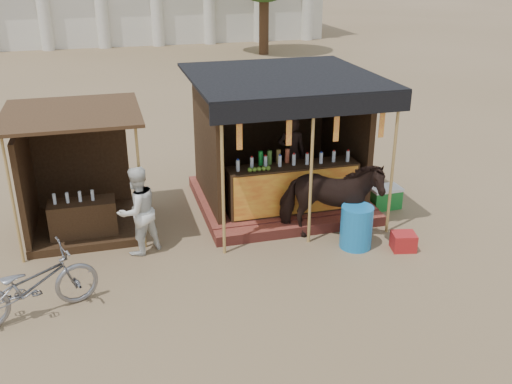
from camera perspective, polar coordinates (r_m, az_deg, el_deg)
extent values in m
plane|color=#846B4C|center=(9.15, 2.68, -10.16)|extent=(120.00, 120.00, 0.00)
cube|color=brown|center=(12.32, 2.16, -0.44)|extent=(3.40, 2.80, 0.22)
cube|color=brown|center=(10.99, 4.56, -3.58)|extent=(3.40, 0.35, 0.20)
cube|color=#362313|center=(11.26, 3.64, 0.44)|extent=(2.60, 0.55, 0.95)
cube|color=#C24116|center=(11.01, 4.11, -0.11)|extent=(2.50, 0.02, 0.88)
cube|color=#362313|center=(12.99, 0.59, 7.19)|extent=(3.00, 0.12, 2.50)
cube|color=#362313|center=(11.50, -4.92, 5.00)|extent=(0.12, 2.50, 2.50)
cube|color=#362313|center=(12.36, 8.94, 6.09)|extent=(0.12, 2.50, 2.50)
cube|color=black|center=(11.34, 2.66, 11.50)|extent=(3.60, 3.60, 0.06)
cube|color=black|center=(9.75, 5.87, 8.41)|extent=(3.60, 0.06, 0.36)
cylinder|color=tan|center=(9.71, -3.34, 1.02)|extent=(0.06, 0.06, 2.75)
cylinder|color=tan|center=(10.14, 5.54, 1.91)|extent=(0.06, 0.06, 2.75)
cylinder|color=tan|center=(10.78, 13.53, 2.67)|extent=(0.06, 0.06, 2.75)
cube|color=red|center=(9.50, -1.67, 5.82)|extent=(0.10, 0.02, 0.55)
cube|color=red|center=(9.73, 3.32, 6.21)|extent=(0.10, 0.02, 0.55)
cube|color=red|center=(10.03, 8.05, 6.53)|extent=(0.10, 0.02, 0.55)
cube|color=red|center=(10.40, 12.48, 6.80)|extent=(0.10, 0.02, 0.55)
imported|color=black|center=(12.17, 3.58, 3.86)|extent=(0.69, 0.58, 1.61)
cube|color=#362313|center=(11.59, -16.65, -3.22)|extent=(2.00, 2.00, 0.15)
cube|color=#362313|center=(12.10, -17.16, 2.86)|extent=(1.90, 0.10, 2.10)
cube|color=#362313|center=(11.30, -22.00, 0.76)|extent=(0.10, 1.90, 2.10)
cube|color=#472D19|center=(10.73, -18.02, 7.54)|extent=(2.40, 2.40, 0.06)
cylinder|color=tan|center=(10.30, -23.16, -0.78)|extent=(0.05, 0.05, 2.35)
cylinder|color=tan|center=(10.18, -11.48, 0.42)|extent=(0.05, 0.05, 2.35)
cube|color=#362313|center=(11.00, -16.85, -2.81)|extent=(1.20, 0.50, 0.80)
imported|color=black|center=(10.49, 7.41, -0.87)|extent=(2.06, 1.50, 1.59)
imported|color=gray|center=(9.02, -21.55, -8.66)|extent=(2.06, 1.27, 1.02)
imported|color=silver|center=(10.19, -11.76, -1.84)|extent=(0.99, 0.93, 1.62)
cylinder|color=#1978C1|center=(10.48, 10.00, -3.46)|extent=(0.77, 0.77, 0.79)
cube|color=#A51B1B|center=(10.67, 14.53, -4.81)|extent=(0.48, 0.44, 0.32)
cube|color=#1A772A|center=(12.28, 12.73, -0.64)|extent=(0.64, 0.45, 0.40)
cube|color=white|center=(12.20, 12.82, 0.35)|extent=(0.66, 0.47, 0.06)
cylinder|color=silver|center=(33.93, -20.41, 16.17)|extent=(0.70, 0.70, 3.60)
cylinder|color=silver|center=(33.83, -15.16, 16.76)|extent=(0.70, 0.70, 3.60)
cylinder|color=silver|center=(34.00, -9.89, 17.22)|extent=(0.70, 0.70, 3.60)
cylinder|color=silver|center=(34.43, -4.69, 17.53)|extent=(0.70, 0.70, 3.60)
cylinder|color=silver|center=(35.12, 0.36, 17.71)|extent=(0.70, 0.70, 3.60)
cylinder|color=silver|center=(36.04, 5.19, 17.76)|extent=(0.70, 0.70, 3.60)
cylinder|color=#382314|center=(30.61, 0.80, 17.31)|extent=(0.50, 0.50, 4.00)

